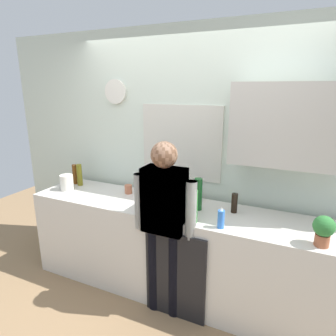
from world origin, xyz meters
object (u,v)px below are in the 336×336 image
(bottle_amber_beer, at_px, (75,174))
(cup_terracotta_mug, at_px, (128,189))
(potted_plant, at_px, (324,229))
(bottle_clear_soda, at_px, (192,206))
(dish_soap, at_px, (221,219))
(bottle_olive_oil, at_px, (80,175))
(bottle_green_wine, at_px, (198,194))
(mixing_bowl, at_px, (190,196))
(coffee_maker, at_px, (162,196))
(person_guest, at_px, (164,217))
(bottle_dark_sauce, at_px, (234,203))
(bottle_red_vinegar, at_px, (150,190))
(storage_canister, at_px, (67,182))
(person_at_sink, at_px, (164,217))

(bottle_amber_beer, bearing_deg, cup_terracotta_mug, -1.66)
(cup_terracotta_mug, distance_m, potted_plant, 1.86)
(bottle_clear_soda, xyz_separation_m, dish_soap, (0.25, -0.01, -0.06))
(bottle_amber_beer, relative_size, cup_terracotta_mug, 2.50)
(cup_terracotta_mug, bearing_deg, potted_plant, -10.53)
(bottle_olive_oil, distance_m, bottle_green_wine, 1.47)
(mixing_bowl, bearing_deg, coffee_maker, -110.59)
(mixing_bowl, bearing_deg, dish_soap, -46.78)
(dish_soap, bearing_deg, coffee_maker, 169.78)
(bottle_clear_soda, relative_size, cup_terracotta_mug, 3.04)
(person_guest, bearing_deg, mixing_bowl, -60.97)
(bottle_olive_oil, relative_size, bottle_amber_beer, 1.09)
(bottle_clear_soda, distance_m, person_guest, 0.26)
(bottle_clear_soda, height_order, potted_plant, bottle_clear_soda)
(bottle_dark_sauce, distance_m, dish_soap, 0.35)
(bottle_red_vinegar, height_order, dish_soap, bottle_red_vinegar)
(coffee_maker, relative_size, potted_plant, 1.43)
(bottle_amber_beer, distance_m, person_guest, 1.44)
(person_guest, bearing_deg, storage_canister, 22.21)
(mixing_bowl, relative_size, dish_soap, 1.22)
(bottle_olive_oil, relative_size, dish_soap, 1.39)
(cup_terracotta_mug, height_order, storage_canister, storage_canister)
(bottle_clear_soda, height_order, storage_canister, bottle_clear_soda)
(storage_canister, height_order, person_guest, person_guest)
(coffee_maker, distance_m, person_at_sink, 0.23)
(bottle_green_wine, xyz_separation_m, person_guest, (-0.18, -0.34, -0.12))
(bottle_clear_soda, height_order, dish_soap, bottle_clear_soda)
(bottle_clear_soda, height_order, person_guest, person_guest)
(cup_terracotta_mug, distance_m, storage_canister, 0.70)
(cup_terracotta_mug, bearing_deg, person_guest, -34.54)
(bottle_olive_oil, xyz_separation_m, storage_canister, (-0.03, -0.18, -0.04))
(bottle_green_wine, height_order, person_guest, person_guest)
(bottle_red_vinegar, xyz_separation_m, potted_plant, (1.52, -0.27, 0.02))
(bottle_dark_sauce, bearing_deg, person_at_sink, -140.85)
(coffee_maker, relative_size, person_at_sink, 0.21)
(bottle_dark_sauce, height_order, person_at_sink, person_at_sink)
(person_guest, bearing_deg, potted_plant, -142.72)
(bottle_red_vinegar, distance_m, bottle_clear_soda, 0.62)
(bottle_green_wine, bearing_deg, cup_terracotta_mug, 173.33)
(cup_terracotta_mug, bearing_deg, bottle_clear_soda, -22.80)
(bottle_dark_sauce, relative_size, person_guest, 0.11)
(dish_soap, bearing_deg, cup_terracotta_mug, 161.53)
(bottle_olive_oil, distance_m, cup_terracotta_mug, 0.65)
(potted_plant, distance_m, storage_canister, 2.51)
(bottle_green_wine, xyz_separation_m, cup_terracotta_mug, (-0.81, 0.10, -0.10))
(person_guest, bearing_deg, cup_terracotta_mug, -1.68)
(potted_plant, bearing_deg, person_guest, -175.58)
(bottle_dark_sauce, bearing_deg, mixing_bowl, 165.70)
(cup_terracotta_mug, height_order, potted_plant, potted_plant)
(dish_soap, xyz_separation_m, person_at_sink, (-0.47, -0.06, -0.05))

